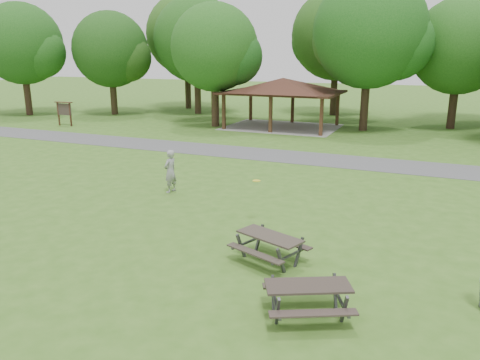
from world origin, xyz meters
TOP-DOWN VIEW (x-y plane):
  - ground at (0.00, 0.00)m, footprint 160.00×160.00m
  - asphalt_path at (0.00, 14.00)m, footprint 120.00×3.20m
  - pavilion at (-4.00, 24.00)m, footprint 8.60×7.01m
  - notice_board at (-20.00, 18.00)m, footprint 1.60×0.30m
  - tree_row_a at (-27.91, 22.03)m, footprint 7.56×7.20m
  - tree_row_b at (-20.92, 25.53)m, footprint 7.14×6.80m
  - tree_row_c at (-13.90, 29.03)m, footprint 8.19×7.80m
  - tree_row_d at (-8.92, 22.53)m, footprint 6.93×6.60m
  - tree_row_e at (2.10, 25.03)m, footprint 8.40×8.00m
  - tree_row_f at (8.09, 28.53)m, footprint 7.35×7.00m
  - tree_deep_a at (-16.90, 32.53)m, footprint 8.40×8.00m
  - tree_deep_b at (-1.90, 33.03)m, footprint 8.40×8.00m
  - picnic_table_middle at (3.24, 0.81)m, footprint 2.25×2.03m
  - picnic_table_far at (4.94, -1.50)m, footprint 2.29×2.13m
  - frisbee_in_flight at (1.82, 3.47)m, footprint 0.31×0.31m
  - frisbee_thrower at (-2.76, 5.53)m, footprint 0.51×0.70m

SIDE VIEW (x-z plane):
  - ground at x=0.00m, z-range 0.00..0.00m
  - asphalt_path at x=0.00m, z-range 0.00..0.02m
  - picnic_table_far at x=4.94m, z-range 0.19..0.98m
  - picnic_table_middle at x=3.24m, z-range 0.19..0.99m
  - frisbee_thrower at x=-2.76m, z-range 0.00..1.77m
  - notice_board at x=-20.00m, z-range 0.37..2.25m
  - frisbee_in_flight at x=1.82m, z-range 1.49..1.51m
  - pavilion at x=-4.00m, z-range 1.18..4.94m
  - tree_row_b at x=-20.92m, z-range 1.03..10.30m
  - tree_row_d at x=-8.92m, z-range 1.13..10.41m
  - tree_row_f at x=8.09m, z-range 1.06..10.62m
  - tree_row_a at x=-27.91m, z-range 1.17..11.14m
  - tree_row_c at x=-13.90m, z-range 1.20..11.87m
  - tree_row_e at x=2.10m, z-range 1.27..12.29m
  - tree_deep_b at x=-1.90m, z-range 1.32..12.45m
  - tree_deep_a at x=-16.90m, z-range 1.44..12.82m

